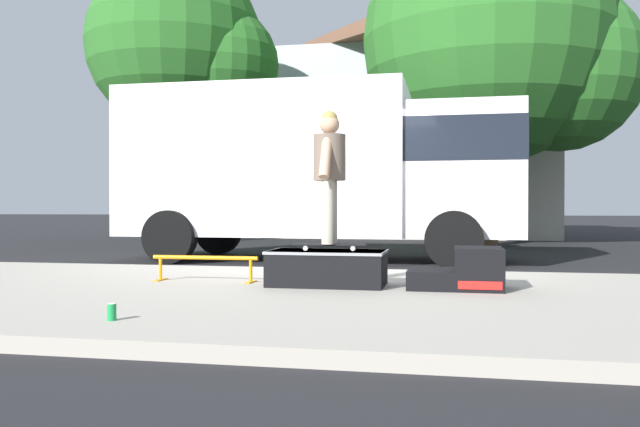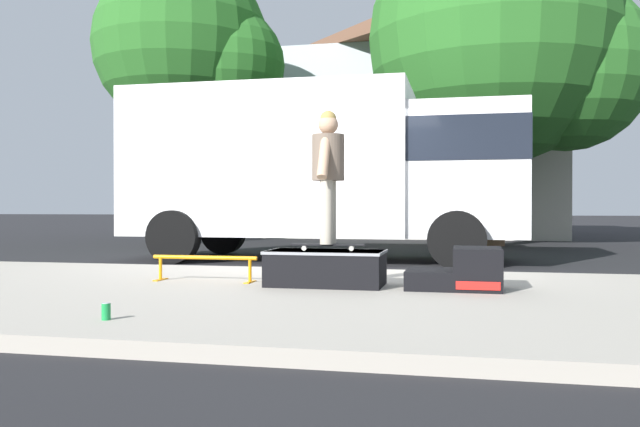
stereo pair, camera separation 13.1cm
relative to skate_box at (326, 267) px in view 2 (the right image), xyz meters
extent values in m
plane|color=black|center=(-0.25, 2.43, -0.32)|extent=(140.00, 140.00, 0.00)
cube|color=#A8A093|center=(-0.25, -0.57, -0.26)|extent=(50.00, 5.00, 0.12)
cube|color=black|center=(0.00, 0.00, -0.01)|extent=(1.21, 0.69, 0.37)
cube|color=gray|center=(0.00, 0.00, 0.16)|extent=(1.23, 0.71, 0.03)
cube|color=black|center=(1.09, 0.00, -0.10)|extent=(0.48, 0.67, 0.19)
cube|color=black|center=(1.56, 0.00, 0.01)|extent=(0.48, 0.67, 0.42)
cube|color=red|center=(1.56, -0.34, -0.12)|extent=(0.42, 0.01, 0.08)
cylinder|color=orange|center=(-1.41, 0.09, 0.07)|extent=(1.23, 0.04, 0.04)
cylinder|color=orange|center=(-1.95, 0.09, -0.07)|extent=(0.04, 0.04, 0.27)
cube|color=orange|center=(-1.95, 0.09, -0.19)|extent=(0.06, 0.28, 0.01)
cylinder|color=orange|center=(-0.88, 0.09, -0.07)|extent=(0.04, 0.04, 0.27)
cube|color=orange|center=(-0.88, 0.09, -0.19)|extent=(0.06, 0.28, 0.01)
cube|color=black|center=(0.02, 0.03, 0.23)|extent=(0.80, 0.30, 0.02)
cylinder|color=silver|center=(0.25, 0.15, 0.20)|extent=(0.06, 0.04, 0.05)
cylinder|color=silver|center=(0.27, -0.02, 0.20)|extent=(0.06, 0.04, 0.05)
cylinder|color=silver|center=(-0.24, 0.09, 0.20)|extent=(0.06, 0.04, 0.05)
cylinder|color=silver|center=(-0.22, -0.09, 0.20)|extent=(0.06, 0.04, 0.05)
cylinder|color=#B7AD99|center=(0.02, 0.12, 0.58)|extent=(0.14, 0.14, 0.68)
cylinder|color=#B7AD99|center=(0.02, -0.05, 0.58)|extent=(0.14, 0.14, 0.68)
cylinder|color=#726051|center=(0.02, 0.03, 1.16)|extent=(0.34, 0.34, 0.49)
cylinder|color=tan|center=(0.02, 0.25, 1.15)|extent=(0.11, 0.30, 0.46)
cylinder|color=tan|center=(0.02, -0.18, 1.15)|extent=(0.11, 0.30, 0.46)
sphere|color=tan|center=(0.02, 0.03, 1.51)|extent=(0.22, 0.22, 0.22)
sphere|color=tan|center=(0.02, 0.03, 1.57)|extent=(0.18, 0.18, 0.18)
cylinder|color=#198C3F|center=(-1.15, -2.42, -0.14)|extent=(0.07, 0.07, 0.12)
cylinder|color=silver|center=(-1.15, -2.42, -0.08)|extent=(0.06, 0.06, 0.00)
cube|color=white|center=(-1.97, 4.63, 1.43)|extent=(5.00, 2.35, 2.60)
cube|color=white|center=(1.48, 4.63, 1.23)|extent=(1.90, 2.16, 2.20)
cube|color=black|center=(1.48, 4.63, 1.71)|extent=(1.92, 2.19, 0.70)
cylinder|color=black|center=(1.33, 5.81, 0.13)|extent=(0.90, 0.28, 0.90)
cylinder|color=black|center=(1.33, 3.46, 0.13)|extent=(0.90, 0.28, 0.90)
cylinder|color=black|center=(-3.37, 5.81, 0.13)|extent=(0.90, 0.28, 0.90)
cylinder|color=black|center=(-3.37, 3.46, 0.13)|extent=(0.90, 0.28, 0.90)
cylinder|color=brown|center=(2.14, 9.83, 1.21)|extent=(0.56, 0.56, 3.06)
sphere|color=#286623|center=(2.14, 9.83, 4.74)|extent=(6.14, 6.14, 6.14)
sphere|color=#286623|center=(3.83, 9.83, 3.97)|extent=(3.99, 3.99, 3.99)
cylinder|color=brown|center=(-5.85, 9.30, 1.54)|extent=(0.56, 0.56, 3.72)
sphere|color=#286623|center=(-5.85, 9.30, 4.90)|extent=(4.60, 4.60, 4.60)
sphere|color=#286623|center=(-4.58, 9.30, 4.32)|extent=(2.99, 2.99, 2.99)
cube|color=silver|center=(-0.12, 16.70, 2.68)|extent=(9.00, 7.50, 6.00)
cube|color=#B2ADA3|center=(-0.12, 12.70, 1.08)|extent=(9.00, 0.50, 2.80)
pyramid|color=brown|center=(-0.12, 16.70, 6.88)|extent=(9.54, 7.95, 2.40)
camera|label=1|loc=(1.30, -6.80, 0.63)|focal=36.66mm
camera|label=2|loc=(1.42, -6.77, 0.63)|focal=36.66mm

